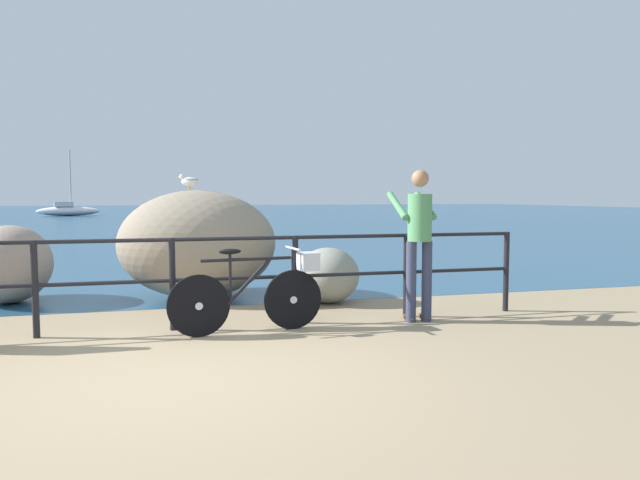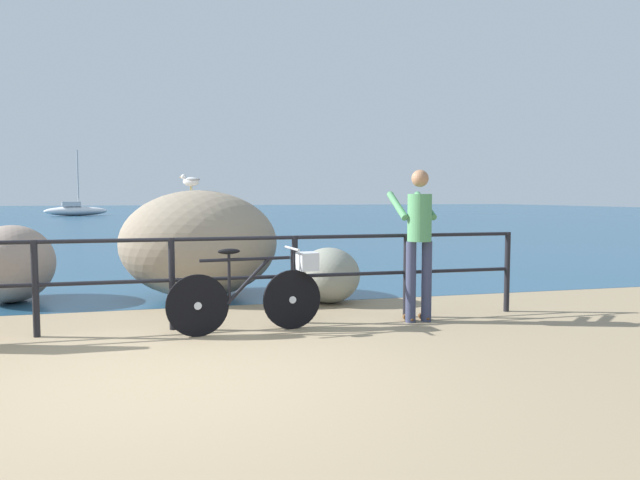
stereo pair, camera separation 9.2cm
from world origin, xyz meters
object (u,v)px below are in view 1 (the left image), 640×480
at_px(breakwater_boulder_left, 9,264).
at_px(breakwater_boulder_right, 328,275).
at_px(bicycle, 261,289).
at_px(person_at_railing, 419,237).
at_px(breakwater_boulder_main, 198,244).
at_px(seagull, 189,181).
at_px(sailboat, 68,210).

relative_size(breakwater_boulder_left, breakwater_boulder_right, 1.58).
height_order(bicycle, person_at_railing, person_at_railing).
distance_m(bicycle, breakwater_boulder_main, 2.51).
distance_m(person_at_railing, seagull, 3.58).
xyz_separation_m(breakwater_boulder_right, seagull, (-1.81, 1.01, 1.32)).
bearing_deg(breakwater_boulder_main, breakwater_boulder_left, 175.12).
relative_size(person_at_railing, sailboat, 0.36).
bearing_deg(breakwater_boulder_main, bicycle, -77.93).
bearing_deg(breakwater_boulder_left, breakwater_boulder_main, -4.88).
height_order(person_at_railing, breakwater_boulder_right, person_at_railing).
distance_m(person_at_railing, breakwater_boulder_right, 1.71).
distance_m(breakwater_boulder_main, sailboat, 39.04).
height_order(bicycle, breakwater_boulder_right, bicycle).
height_order(breakwater_boulder_left, sailboat, sailboat).
relative_size(breakwater_boulder_right, seagull, 2.83).
bearing_deg(breakwater_boulder_left, breakwater_boulder_right, -15.17).
xyz_separation_m(bicycle, sailboat, (-7.73, 40.80, -0.04)).
distance_m(breakwater_boulder_left, sailboat, 38.43).
relative_size(breakwater_boulder_main, seagull, 6.97).
bearing_deg(person_at_railing, breakwater_boulder_right, 25.11).
height_order(bicycle, breakwater_boulder_left, breakwater_boulder_left).
relative_size(person_at_railing, breakwater_boulder_left, 1.22).
height_order(person_at_railing, breakwater_boulder_left, person_at_railing).
distance_m(bicycle, sailboat, 41.53).
relative_size(bicycle, sailboat, 0.35).
bearing_deg(person_at_railing, breakwater_boulder_left, 61.73).
bearing_deg(bicycle, breakwater_boulder_main, 95.98).
distance_m(bicycle, person_at_railing, 1.95).
xyz_separation_m(bicycle, breakwater_boulder_left, (-3.07, 2.65, 0.07)).
height_order(bicycle, sailboat, sailboat).
relative_size(breakwater_boulder_left, sailboat, 0.30).
bearing_deg(bicycle, seagull, 97.87).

